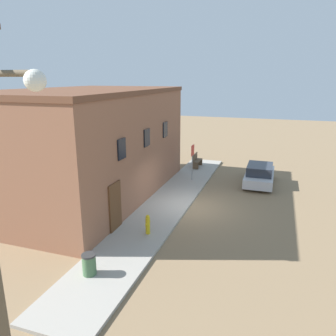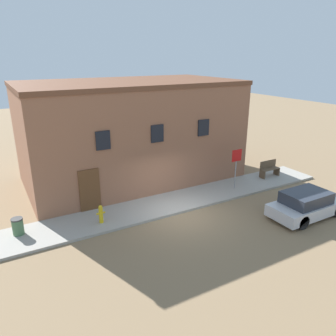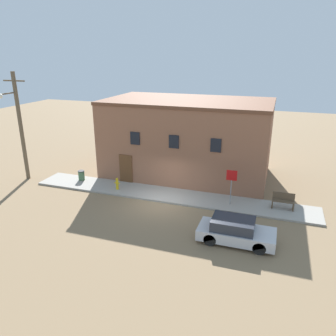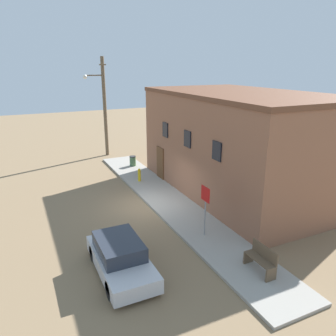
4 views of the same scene
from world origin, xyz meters
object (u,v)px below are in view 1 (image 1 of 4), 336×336
at_px(fire_hydrant, 148,224).
at_px(bench, 197,161).
at_px(stop_sign, 193,156).
at_px(trash_bin, 89,264).
at_px(parked_car, 259,175).

distance_m(fire_hydrant, bench, 11.03).
bearing_deg(bench, fire_hydrant, -176.86).
xyz_separation_m(stop_sign, bench, (3.15, 0.48, -1.12)).
bearing_deg(trash_bin, bench, -0.51).
bearing_deg(parked_car, bench, 63.64).
xyz_separation_m(fire_hydrant, bench, (11.01, 0.60, 0.04)).
distance_m(fire_hydrant, parked_car, 9.61).
xyz_separation_m(bench, trash_bin, (-14.38, 0.13, -0.10)).
distance_m(stop_sign, trash_bin, 11.31).
relative_size(bench, trash_bin, 1.77).
bearing_deg(stop_sign, bench, 8.62).
height_order(stop_sign, trash_bin, stop_sign).
height_order(fire_hydrant, parked_car, parked_car).
relative_size(bench, parked_car, 0.34).
height_order(fire_hydrant, trash_bin, fire_hydrant).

